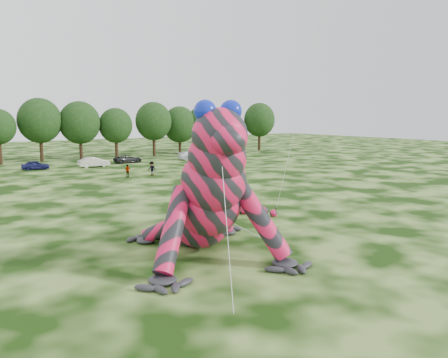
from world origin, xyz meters
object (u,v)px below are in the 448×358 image
tree_11 (80,131)px  spectator_2 (152,169)px  tree_16 (228,129)px  car_4 (35,165)px  tree_15 (204,129)px  spectator_3 (128,171)px  tree_14 (180,130)px  tree_17 (259,127)px  car_5 (94,162)px  inflatable_gecko (194,175)px  car_6 (128,159)px  tree_13 (154,129)px  tree_10 (40,130)px  tree_12 (116,133)px  car_7 (192,155)px

tree_11 → spectator_2: (1.77, -25.56, -4.13)m
tree_16 → car_4: (-41.11, -11.87, -4.04)m
tree_15 → car_4: (-34.14, -10.27, -4.17)m
tree_11 → spectator_3: bearing=-93.1°
tree_14 → tree_17: bearing=-6.4°
car_5 → tree_15: bearing=-67.1°
inflatable_gecko → car_6: bearing=85.9°
spectator_3 → tree_13: bearing=-134.3°
car_6 → spectator_2: 16.30m
tree_16 → car_5: tree_16 is taller
tree_10 → tree_14: size_ratio=1.12×
tree_12 → car_4: bearing=-146.9°
car_5 → car_7: car_5 is taller
tree_10 → tree_14: (26.06, 0.14, -0.55)m
car_7 → spectator_2: bearing=142.6°
tree_10 → car_6: tree_10 is taller
tree_14 → spectator_2: tree_14 is taller
car_5 → car_7: bearing=-87.4°
car_4 → car_5: (7.88, -1.46, 0.10)m
tree_15 → car_7: (-8.76, -10.56, -4.08)m
tree_10 → spectator_3: 26.54m
tree_16 → tree_15: bearing=-167.1°
tree_14 → spectator_2: (-17.91, -26.09, -3.80)m
tree_14 → car_6: size_ratio=2.06×
tree_12 → tree_17: (31.94, -1.08, 0.66)m
tree_15 → tree_11: bearing=179.0°
tree_16 → tree_14: bearing=-176.9°
inflatable_gecko → car_7: 50.27m
tree_14 → car_5: bearing=-149.2°
tree_12 → tree_13: tree_13 is taller
tree_13 → car_5: (-14.92, -11.08, -4.32)m
car_6 → spectator_2: size_ratio=2.52×
spectator_2 → car_4: bearing=-175.0°
car_5 → spectator_2: 13.82m
tree_13 → inflatable_gecko: bearing=-112.3°
tree_15 → tree_17: tree_17 is taller
tree_13 → car_7: 11.12m
tree_11 → spectator_3: (-1.39, -25.30, -4.22)m
tree_17 → tree_11: bearing=177.7°
inflatable_gecko → tree_15: bearing=71.0°
inflatable_gecko → tree_13: 57.97m
tree_12 → tree_10: bearing=176.2°
tree_15 → tree_16: size_ratio=1.03×
tree_11 → car_4: (-9.45, -10.69, -4.39)m
tree_13 → tree_14: size_ratio=1.08×
tree_14 → car_4: (-29.13, -11.22, -4.06)m
tree_15 → spectator_3: 36.26m
spectator_3 → tree_14: bearing=-142.2°
car_6 → spectator_3: bearing=153.9°
tree_17 → spectator_2: size_ratio=5.69×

